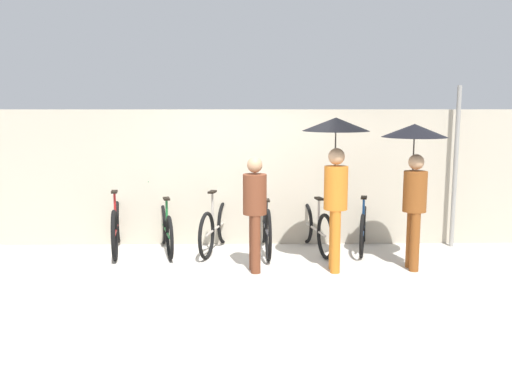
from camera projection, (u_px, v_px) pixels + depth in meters
ground_plane at (240, 280)px, 7.40m from camera, size 30.00×30.00×0.00m
back_wall at (241, 178)px, 9.18m from camera, size 12.31×0.12×2.18m
parked_bicycle_0 at (116, 226)px, 8.81m from camera, size 0.49×1.81×0.98m
parked_bicycle_1 at (166, 229)px, 8.81m from camera, size 0.56×1.62×1.04m
parked_bicycle_2 at (216, 227)px, 8.85m from camera, size 0.55×1.65×1.01m
parked_bicycle_3 at (266, 226)px, 8.80m from camera, size 0.44×1.87×1.11m
parked_bicycle_4 at (315, 228)px, 8.86m from camera, size 0.50×1.65×1.00m
parked_bicycle_5 at (363, 227)px, 8.93m from camera, size 0.56×1.61×1.03m
pedestrian_leading at (255, 206)px, 7.67m from camera, size 0.32×0.32×1.57m
pedestrian_center at (336, 155)px, 7.66m from camera, size 0.91×0.91×2.09m
pedestrian_trailing at (414, 159)px, 7.75m from camera, size 0.89×0.89×2.00m
awning_pole at (455, 167)px, 8.97m from camera, size 0.07×0.07×2.55m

